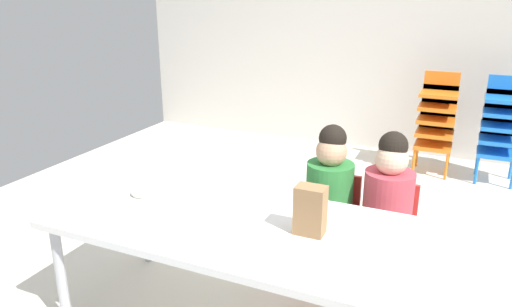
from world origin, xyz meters
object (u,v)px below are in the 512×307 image
object	(u,v)px
seated_child_near_camera	(330,189)
kid_chair_orange_stack	(437,118)
paper_plate_near_edge	(143,196)
craft_table	(244,232)
seated_child_middle_seat	(388,199)
kid_chair_blue_stack	(501,124)
paper_bag_brown	(310,210)
donut_powdered_on_plate	(142,192)

from	to	relation	value
seated_child_near_camera	kid_chair_orange_stack	bearing A→B (deg)	79.28
paper_plate_near_edge	craft_table	bearing A→B (deg)	-4.85
seated_child_middle_seat	kid_chair_blue_stack	distance (m)	2.18
paper_bag_brown	paper_plate_near_edge	bearing A→B (deg)	178.45
seated_child_near_camera	paper_plate_near_edge	world-z (taller)	seated_child_near_camera
kid_chair_orange_stack	paper_bag_brown	distance (m)	2.72
seated_child_near_camera	paper_bag_brown	distance (m)	0.62
kid_chair_blue_stack	donut_powdered_on_plate	distance (m)	3.20
donut_powdered_on_plate	paper_bag_brown	bearing A→B (deg)	-1.55
paper_bag_brown	kid_chair_blue_stack	bearing A→B (deg)	72.57
kid_chair_orange_stack	donut_powdered_on_plate	xyz separation A→B (m)	(-1.23, -2.67, 0.10)
paper_plate_near_edge	donut_powdered_on_plate	distance (m)	0.02
craft_table	seated_child_middle_seat	size ratio (longest dim) A/B	1.98
craft_table	kid_chair_blue_stack	distance (m)	2.95
craft_table	paper_bag_brown	distance (m)	0.34
kid_chair_orange_stack	paper_bag_brown	xyz separation A→B (m)	(-0.32, -2.69, 0.18)
seated_child_middle_seat	paper_plate_near_edge	bearing A→B (deg)	-153.51
seated_child_middle_seat	kid_chair_blue_stack	xyz separation A→B (m)	(0.61, 2.09, -0.04)
donut_powdered_on_plate	kid_chair_orange_stack	bearing A→B (deg)	65.23
craft_table	paper_plate_near_edge	xyz separation A→B (m)	(-0.61, 0.05, 0.05)
seated_child_middle_seat	paper_plate_near_edge	xyz separation A→B (m)	(-1.15, -0.57, 0.04)
kid_chair_orange_stack	paper_plate_near_edge	world-z (taller)	kid_chair_orange_stack
seated_child_middle_seat	kid_chair_blue_stack	world-z (taller)	seated_child_middle_seat
paper_bag_brown	donut_powdered_on_plate	size ratio (longest dim) A/B	1.87
donut_powdered_on_plate	seated_child_near_camera	bearing A→B (deg)	34.54
craft_table	kid_chair_blue_stack	size ratio (longest dim) A/B	1.98
craft_table	seated_child_middle_seat	xyz separation A→B (m)	(0.55, 0.63, 0.01)
craft_table	paper_plate_near_edge	size ratio (longest dim) A/B	10.10
seated_child_near_camera	kid_chair_blue_stack	xyz separation A→B (m)	(0.92, 2.09, -0.04)
craft_table	paper_bag_brown	xyz separation A→B (m)	(0.30, 0.03, 0.16)
seated_child_middle_seat	kid_chair_orange_stack	world-z (taller)	seated_child_middle_seat
craft_table	seated_child_middle_seat	bearing A→B (deg)	48.96
craft_table	paper_bag_brown	size ratio (longest dim) A/B	8.26
kid_chair_orange_stack	paper_plate_near_edge	distance (m)	2.94
kid_chair_blue_stack	donut_powdered_on_plate	bearing A→B (deg)	-123.37
seated_child_middle_seat	donut_powdered_on_plate	world-z (taller)	seated_child_middle_seat
craft_table	paper_bag_brown	bearing A→B (deg)	5.05
craft_table	kid_chair_blue_stack	bearing A→B (deg)	67.08
kid_chair_orange_stack	paper_plate_near_edge	xyz separation A→B (m)	(-1.23, -2.67, 0.08)
paper_plate_near_edge	donut_powdered_on_plate	bearing A→B (deg)	0.00
seated_child_middle_seat	seated_child_near_camera	bearing A→B (deg)	180.00
paper_bag_brown	kid_chair_orange_stack	bearing A→B (deg)	83.24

